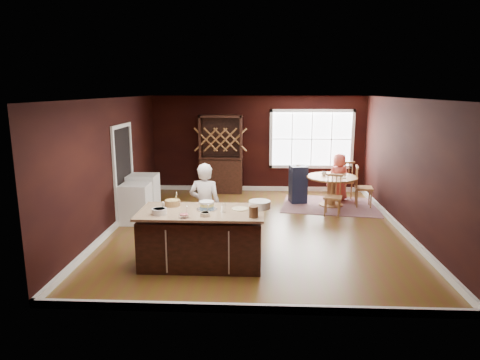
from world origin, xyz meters
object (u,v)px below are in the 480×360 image
(layer_cake, at_px, (207,205))
(toddler, at_px, (301,171))
(chair_north, at_px, (343,179))
(chair_east, at_px, (364,186))
(washer, at_px, (136,204))
(dining_table, at_px, (332,185))
(hutch, at_px, (221,154))
(chair_south, at_px, (333,195))
(high_chair, at_px, (298,183))
(seated_woman, at_px, (339,177))
(baker, at_px, (205,206))
(kitchen_island, at_px, (202,239))
(dryer, at_px, (143,195))

(layer_cake, bearing_deg, toddler, 64.77)
(chair_north, bearing_deg, chair_east, 98.84)
(chair_north, distance_m, washer, 5.45)
(dining_table, height_order, chair_east, chair_east)
(dining_table, height_order, hutch, hutch)
(chair_south, distance_m, high_chair, 1.34)
(layer_cake, bearing_deg, dining_table, 54.34)
(chair_south, height_order, toddler, chair_south)
(high_chair, bearing_deg, seated_woman, 2.30)
(high_chair, xyz_separation_m, hutch, (-2.08, 1.04, 0.59))
(chair_east, bearing_deg, chair_south, 139.46)
(dining_table, distance_m, chair_east, 0.79)
(chair_south, height_order, hutch, hutch)
(chair_north, height_order, toddler, chair_north)
(baker, distance_m, high_chair, 3.90)
(dining_table, height_order, baker, baker)
(dining_table, bearing_deg, high_chair, 161.76)
(kitchen_island, bearing_deg, toddler, 64.27)
(kitchen_island, relative_size, layer_cake, 6.01)
(hutch, bearing_deg, chair_east, -20.21)
(chair_south, bearing_deg, chair_east, 58.04)
(high_chair, bearing_deg, kitchen_island, -126.54)
(washer, bearing_deg, kitchen_island, -51.14)
(chair_north, height_order, hutch, hutch)
(washer, bearing_deg, chair_north, 25.66)
(toddler, xyz_separation_m, hutch, (-2.14, 0.96, 0.28))
(dining_table, xyz_separation_m, chair_east, (0.79, -0.04, -0.01))
(kitchen_island, bearing_deg, chair_north, 55.00)
(high_chair, height_order, hutch, hutch)
(layer_cake, bearing_deg, chair_east, 46.76)
(high_chair, height_order, washer, high_chair)
(kitchen_island, distance_m, baker, 0.80)
(chair_east, relative_size, dryer, 1.10)
(chair_north, xyz_separation_m, dryer, (-4.91, -1.72, -0.05))
(toddler, distance_m, hutch, 2.36)
(dining_table, distance_m, chair_north, 0.84)
(chair_north, xyz_separation_m, high_chair, (-1.23, -0.46, -0.02))
(chair_east, distance_m, chair_south, 1.22)
(baker, distance_m, dryer, 2.72)
(layer_cake, xyz_separation_m, chair_north, (3.09, 4.44, -0.47))
(seated_woman, height_order, washer, seated_woman)
(chair_south, distance_m, hutch, 3.59)
(toddler, bearing_deg, high_chair, -126.87)
(chair_north, distance_m, toddler, 1.26)
(baker, height_order, dryer, baker)
(chair_south, relative_size, washer, 1.11)
(kitchen_island, relative_size, toddler, 7.87)
(chair_south, relative_size, seated_woman, 0.77)
(dining_table, bearing_deg, chair_north, 60.03)
(kitchen_island, relative_size, hutch, 0.94)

